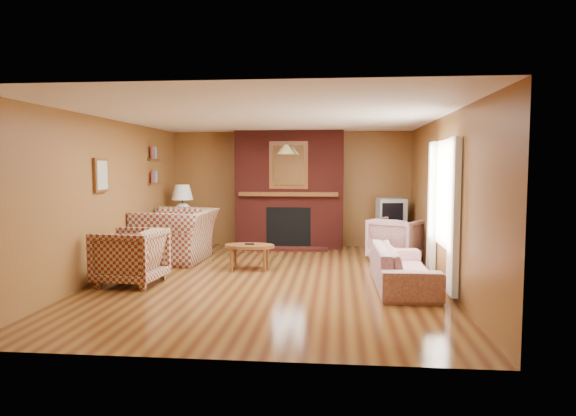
# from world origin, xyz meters

# --- Properties ---
(floor) EXTENTS (6.50, 6.50, 0.00)m
(floor) POSITION_xyz_m (0.00, 0.00, 0.00)
(floor) COLOR #4B2510
(floor) RESTS_ON ground
(ceiling) EXTENTS (6.50, 6.50, 0.00)m
(ceiling) POSITION_xyz_m (0.00, 0.00, 2.40)
(ceiling) COLOR white
(ceiling) RESTS_ON wall_back
(wall_back) EXTENTS (6.50, 0.00, 6.50)m
(wall_back) POSITION_xyz_m (0.00, 3.25, 1.20)
(wall_back) COLOR brown
(wall_back) RESTS_ON floor
(wall_front) EXTENTS (6.50, 0.00, 6.50)m
(wall_front) POSITION_xyz_m (0.00, -3.25, 1.20)
(wall_front) COLOR brown
(wall_front) RESTS_ON floor
(wall_left) EXTENTS (0.00, 6.50, 6.50)m
(wall_left) POSITION_xyz_m (-2.50, 0.00, 1.20)
(wall_left) COLOR brown
(wall_left) RESTS_ON floor
(wall_right) EXTENTS (0.00, 6.50, 6.50)m
(wall_right) POSITION_xyz_m (2.50, 0.00, 1.20)
(wall_right) COLOR brown
(wall_right) RESTS_ON floor
(fireplace) EXTENTS (2.20, 0.82, 2.40)m
(fireplace) POSITION_xyz_m (0.00, 2.98, 1.18)
(fireplace) COLOR #4B1510
(fireplace) RESTS_ON floor
(window_right) EXTENTS (0.10, 1.85, 2.00)m
(window_right) POSITION_xyz_m (2.45, -0.20, 1.13)
(window_right) COLOR beige
(window_right) RESTS_ON wall_right
(bookshelf) EXTENTS (0.09, 0.55, 0.71)m
(bookshelf) POSITION_xyz_m (-2.44, 1.90, 1.67)
(bookshelf) COLOR brown
(bookshelf) RESTS_ON wall_left
(botanical_print) EXTENTS (0.05, 0.40, 0.50)m
(botanical_print) POSITION_xyz_m (-2.47, -0.30, 1.55)
(botanical_print) COLOR brown
(botanical_print) RESTS_ON wall_left
(pendant_light) EXTENTS (0.36, 0.36, 0.48)m
(pendant_light) POSITION_xyz_m (0.00, 2.30, 2.00)
(pendant_light) COLOR black
(pendant_light) RESTS_ON ceiling
(plaid_loveseat) EXTENTS (1.26, 1.44, 0.91)m
(plaid_loveseat) POSITION_xyz_m (-1.85, 1.27, 0.46)
(plaid_loveseat) COLOR maroon
(plaid_loveseat) RESTS_ON floor
(plaid_armchair) EXTENTS (0.94, 0.92, 0.80)m
(plaid_armchair) POSITION_xyz_m (-1.95, -0.55, 0.40)
(plaid_armchair) COLOR maroon
(plaid_armchair) RESTS_ON floor
(floral_sofa) EXTENTS (0.78, 1.95, 0.57)m
(floral_sofa) POSITION_xyz_m (1.90, -0.35, 0.28)
(floral_sofa) COLOR beige
(floral_sofa) RESTS_ON floor
(floral_armchair) EXTENTS (1.13, 1.14, 0.76)m
(floral_armchair) POSITION_xyz_m (2.04, 1.67, 0.38)
(floral_armchair) COLOR beige
(floral_armchair) RESTS_ON floor
(coffee_table) EXTENTS (0.81, 0.50, 0.43)m
(coffee_table) POSITION_xyz_m (-0.43, 0.63, 0.35)
(coffee_table) COLOR brown
(coffee_table) RESTS_ON floor
(side_table) EXTENTS (0.48, 0.48, 0.61)m
(side_table) POSITION_xyz_m (-2.10, 2.45, 0.30)
(side_table) COLOR brown
(side_table) RESTS_ON floor
(table_lamp) EXTENTS (0.43, 0.43, 0.70)m
(table_lamp) POSITION_xyz_m (-2.10, 2.45, 1.00)
(table_lamp) COLOR white
(table_lamp) RESTS_ON side_table
(tv_stand) EXTENTS (0.55, 0.51, 0.55)m
(tv_stand) POSITION_xyz_m (2.05, 2.80, 0.28)
(tv_stand) COLOR black
(tv_stand) RESTS_ON floor
(crt_tv) EXTENTS (0.58, 0.58, 0.49)m
(crt_tv) POSITION_xyz_m (2.05, 2.79, 0.80)
(crt_tv) COLOR #ABADB3
(crt_tv) RESTS_ON tv_stand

